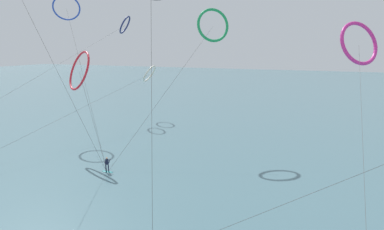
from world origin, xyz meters
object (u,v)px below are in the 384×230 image
Objects in this scene: kite_magenta at (359,43)px; kite_crimson at (79,71)px; kite_emerald at (213,25)px; kite_cobalt at (66,8)px; kite_ivory at (149,74)px; surfer_teal at (107,165)px; kite_navy at (124,25)px.

kite_crimson is (-32.02, -12.04, -3.35)m from kite_magenta.
kite_cobalt reaches higher than kite_emerald.
kite_cobalt reaches higher than kite_ivory.
kite_ivory reaches higher than surfer_teal.
surfer_teal is 23.24m from kite_emerald.
kite_navy is 2.24× the size of kite_cobalt.
kite_cobalt is at bearing 137.56° from kite_magenta.
surfer_teal is at bearing 13.29° from kite_ivory.
kite_emerald is (-18.19, -1.18, 2.42)m from kite_magenta.
surfer_teal is at bearing -4.32° from kite_crimson.
kite_cobalt reaches higher than kite_crimson.
kite_ivory is (-10.86, 28.93, 7.72)m from surfer_teal.
kite_emerald is (22.92, -13.71, -1.19)m from kite_navy.
kite_cobalt reaches higher than kite_navy.
kite_navy is 27.11m from kite_crimson.
kite_emerald is 24.87m from kite_cobalt.
kite_navy is (-5.50, 0.62, 9.16)m from kite_ivory.
kite_navy is at bearing -103.75° from kite_ivory.
kite_ivory is 10.70m from kite_navy.
kite_navy is at bearing -75.33° from surfer_teal.
kite_emerald is at bearing -126.79° from surfer_teal.
surfer_teal is at bearing -155.79° from kite_emerald.
surfer_teal is 31.86m from kite_ivory.
kite_magenta is at bearing 56.72° from kite_navy.
kite_navy reaches higher than kite_emerald.
kite_navy reaches higher than kite_crimson.
kite_cobalt is (-24.67, -0.09, 3.18)m from kite_emerald.
kite_magenta is 2.63× the size of kite_crimson.
kite_emerald is (6.56, 15.85, 15.69)m from surfer_teal.
surfer_teal is 32.85m from kite_magenta.
kite_ivory is at bearing 99.81° from kite_emerald.
kite_cobalt reaches higher than kite_magenta.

